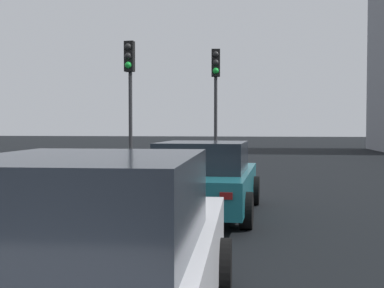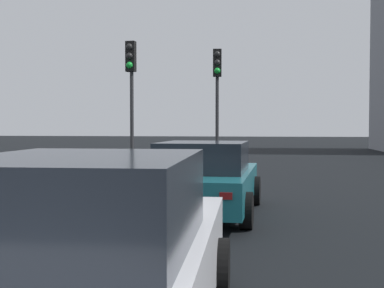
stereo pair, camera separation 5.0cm
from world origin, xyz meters
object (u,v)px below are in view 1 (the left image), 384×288
Objects in this scene: car_teal_lead at (204,179)px; traffic_light_near_left at (216,86)px; car_white_second at (94,265)px; traffic_light_near_right at (130,82)px.

traffic_light_near_left reaches higher than car_teal_lead.
car_white_second is 13.01m from traffic_light_near_left.
traffic_light_near_right reaches higher than car_white_second.
traffic_light_near_right is at bearing 11.81° from car_white_second.
traffic_light_near_left is at bearing -0.76° from car_white_second.
traffic_light_near_left is at bearing 5.40° from car_teal_lead.
traffic_light_near_left reaches higher than car_white_second.
traffic_light_near_right is (10.87, 2.65, 2.32)m from car_white_second.
car_teal_lead is 6.94m from traffic_light_near_left.
traffic_light_near_right is (-1.93, 2.40, -0.01)m from traffic_light_near_left.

